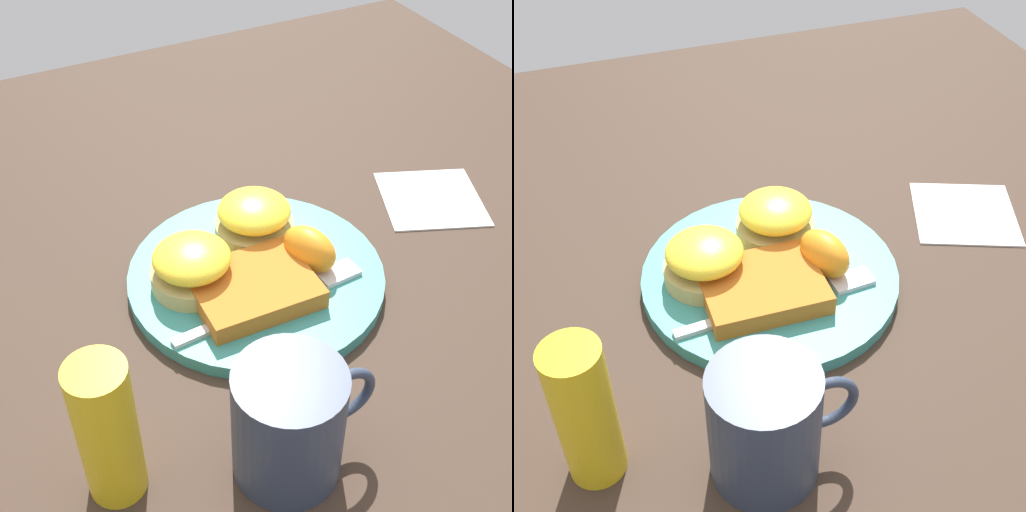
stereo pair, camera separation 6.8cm
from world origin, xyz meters
TOP-DOWN VIEW (x-y plane):
  - ground_plane at (0.00, 0.00)m, footprint 1.10×1.10m
  - plate at (0.00, 0.00)m, footprint 0.25×0.25m
  - sandwich_benedict_left at (0.02, 0.05)m, footprint 0.08×0.08m
  - sandwich_benedict_right at (-0.06, 0.01)m, footprint 0.08×0.08m
  - hashbrown_patty at (-0.02, -0.03)m, footprint 0.11×0.09m
  - orange_wedge at (0.05, -0.02)m, footprint 0.05×0.07m
  - fork at (0.00, -0.05)m, footprint 0.20×0.03m
  - cup at (-0.07, -0.20)m, footprint 0.12×0.08m
  - napkin at (0.24, 0.03)m, footprint 0.14×0.14m
  - condiment_bottle at (-0.19, -0.15)m, footprint 0.04×0.04m

SIDE VIEW (x-z plane):
  - ground_plane at x=0.00m, z-range 0.00..0.00m
  - napkin at x=0.24m, z-range 0.00..0.00m
  - plate at x=0.00m, z-range 0.00..0.01m
  - fork at x=0.00m, z-range 0.01..0.02m
  - hashbrown_patty at x=-0.02m, z-range 0.01..0.03m
  - orange_wedge at x=0.05m, z-range 0.01..0.06m
  - sandwich_benedict_left at x=0.02m, z-range 0.01..0.06m
  - sandwich_benedict_right at x=-0.06m, z-range 0.01..0.06m
  - cup at x=-0.07m, z-range 0.00..0.10m
  - condiment_bottle at x=-0.19m, z-range 0.00..0.13m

